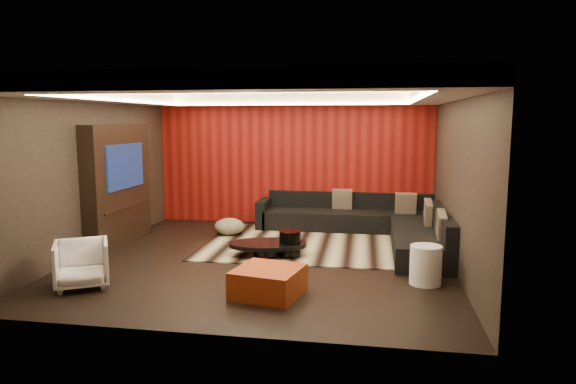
% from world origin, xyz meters
% --- Properties ---
extents(floor, '(6.00, 6.00, 0.02)m').
position_xyz_m(floor, '(0.00, 0.00, -0.01)').
color(floor, black).
rests_on(floor, ground).
extents(ceiling, '(6.00, 6.00, 0.02)m').
position_xyz_m(ceiling, '(0.00, 0.00, 2.81)').
color(ceiling, silver).
rests_on(ceiling, ground).
extents(wall_back, '(6.00, 0.02, 2.80)m').
position_xyz_m(wall_back, '(0.00, 3.01, 1.40)').
color(wall_back, black).
rests_on(wall_back, ground).
extents(wall_left, '(0.02, 6.00, 2.80)m').
position_xyz_m(wall_left, '(-3.01, 0.00, 1.40)').
color(wall_left, black).
rests_on(wall_left, ground).
extents(wall_right, '(0.02, 6.00, 2.80)m').
position_xyz_m(wall_right, '(3.01, 0.00, 1.40)').
color(wall_right, black).
rests_on(wall_right, ground).
extents(red_feature_wall, '(5.98, 0.05, 2.78)m').
position_xyz_m(red_feature_wall, '(0.00, 2.97, 1.40)').
color(red_feature_wall, '#6B0C0A').
rests_on(red_feature_wall, ground).
extents(soffit_back, '(6.00, 0.60, 0.22)m').
position_xyz_m(soffit_back, '(0.00, 2.70, 2.69)').
color(soffit_back, silver).
rests_on(soffit_back, ground).
extents(soffit_front, '(6.00, 0.60, 0.22)m').
position_xyz_m(soffit_front, '(0.00, -2.70, 2.69)').
color(soffit_front, silver).
rests_on(soffit_front, ground).
extents(soffit_left, '(0.60, 4.80, 0.22)m').
position_xyz_m(soffit_left, '(-2.70, 0.00, 2.69)').
color(soffit_left, silver).
rests_on(soffit_left, ground).
extents(soffit_right, '(0.60, 4.80, 0.22)m').
position_xyz_m(soffit_right, '(2.70, 0.00, 2.69)').
color(soffit_right, silver).
rests_on(soffit_right, ground).
extents(cove_back, '(4.80, 0.08, 0.04)m').
position_xyz_m(cove_back, '(0.00, 2.36, 2.60)').
color(cove_back, '#FFD899').
rests_on(cove_back, ground).
extents(cove_front, '(4.80, 0.08, 0.04)m').
position_xyz_m(cove_front, '(0.00, -2.36, 2.60)').
color(cove_front, '#FFD899').
rests_on(cove_front, ground).
extents(cove_left, '(0.08, 4.80, 0.04)m').
position_xyz_m(cove_left, '(-2.36, 0.00, 2.60)').
color(cove_left, '#FFD899').
rests_on(cove_left, ground).
extents(cove_right, '(0.08, 4.80, 0.04)m').
position_xyz_m(cove_right, '(2.36, 0.00, 2.60)').
color(cove_right, '#FFD899').
rests_on(cove_right, ground).
extents(tv_surround, '(0.30, 2.00, 2.20)m').
position_xyz_m(tv_surround, '(-2.85, 0.60, 1.10)').
color(tv_surround, black).
rests_on(tv_surround, ground).
extents(tv_screen, '(0.04, 1.30, 0.80)m').
position_xyz_m(tv_screen, '(-2.69, 0.60, 1.45)').
color(tv_screen, black).
rests_on(tv_screen, ground).
extents(tv_shelf, '(0.04, 1.60, 0.04)m').
position_xyz_m(tv_shelf, '(-2.69, 0.60, 0.70)').
color(tv_shelf, black).
rests_on(tv_shelf, ground).
extents(rug, '(4.07, 3.09, 0.02)m').
position_xyz_m(rug, '(0.67, 1.20, 0.01)').
color(rug, '#B9AF87').
rests_on(rug, floor).
extents(coffee_table, '(1.55, 1.55, 0.22)m').
position_xyz_m(coffee_table, '(0.02, 0.20, 0.13)').
color(coffee_table, black).
rests_on(coffee_table, rug).
extents(drum_stool, '(0.48, 0.48, 0.43)m').
position_xyz_m(drum_stool, '(0.40, 0.23, 0.23)').
color(drum_stool, black).
rests_on(drum_stool, rug).
extents(striped_pouf, '(0.65, 0.65, 0.33)m').
position_xyz_m(striped_pouf, '(-1.06, 1.63, 0.18)').
color(striped_pouf, beige).
rests_on(striped_pouf, rug).
extents(white_side_table, '(0.55, 0.55, 0.55)m').
position_xyz_m(white_side_table, '(2.50, -0.85, 0.27)').
color(white_side_table, white).
rests_on(white_side_table, floor).
extents(orange_ottoman, '(0.97, 0.97, 0.36)m').
position_xyz_m(orange_ottoman, '(0.43, -1.67, 0.18)').
color(orange_ottoman, '#8C3C12').
rests_on(orange_ottoman, floor).
extents(armchair, '(0.96, 0.96, 0.65)m').
position_xyz_m(armchair, '(-2.16, -1.78, 0.32)').
color(armchair, silver).
rests_on(armchair, floor).
extents(sectional_sofa, '(3.65, 3.50, 0.75)m').
position_xyz_m(sectional_sofa, '(1.73, 1.86, 0.26)').
color(sectional_sofa, black).
rests_on(sectional_sofa, floor).
extents(throw_pillows, '(2.00, 2.83, 0.50)m').
position_xyz_m(throw_pillows, '(2.26, 1.69, 0.62)').
color(throw_pillows, '#C2A98E').
rests_on(throw_pillows, sectional_sofa).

